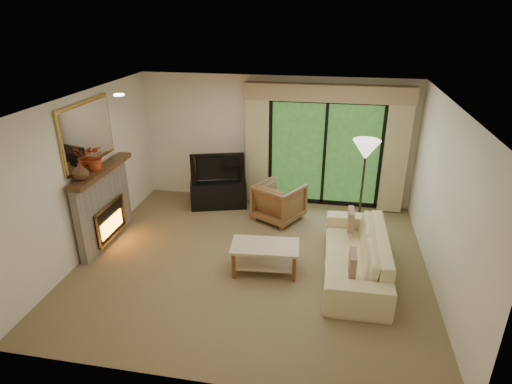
% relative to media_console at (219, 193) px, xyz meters
% --- Properties ---
extents(floor, '(5.50, 5.50, 0.00)m').
position_rel_media_console_xyz_m(floor, '(1.09, -1.95, -0.28)').
color(floor, olive).
rests_on(floor, ground).
extents(ceiling, '(5.50, 5.50, 0.00)m').
position_rel_media_console_xyz_m(ceiling, '(1.09, -1.95, 2.32)').
color(ceiling, silver).
rests_on(ceiling, ground).
extents(wall_back, '(5.00, 0.00, 5.00)m').
position_rel_media_console_xyz_m(wall_back, '(1.09, 0.55, 1.02)').
color(wall_back, beige).
rests_on(wall_back, ground).
extents(wall_front, '(5.00, 0.00, 5.00)m').
position_rel_media_console_xyz_m(wall_front, '(1.09, -4.45, 1.02)').
color(wall_front, beige).
rests_on(wall_front, ground).
extents(wall_left, '(0.00, 5.00, 5.00)m').
position_rel_media_console_xyz_m(wall_left, '(-1.66, -1.95, 1.02)').
color(wall_left, beige).
rests_on(wall_left, ground).
extents(wall_right, '(0.00, 5.00, 5.00)m').
position_rel_media_console_xyz_m(wall_right, '(3.84, -1.95, 1.02)').
color(wall_right, beige).
rests_on(wall_right, ground).
extents(fireplace, '(0.24, 1.70, 1.37)m').
position_rel_media_console_xyz_m(fireplace, '(-1.54, -1.75, 0.41)').
color(fireplace, slate).
rests_on(fireplace, floor).
extents(mirror, '(0.07, 1.45, 1.02)m').
position_rel_media_console_xyz_m(mirror, '(-1.63, -1.75, 1.67)').
color(mirror, '#B38D40').
rests_on(mirror, wall_left).
extents(sliding_door, '(2.26, 0.10, 2.16)m').
position_rel_media_console_xyz_m(sliding_door, '(2.09, 0.50, 0.82)').
color(sliding_door, black).
rests_on(sliding_door, floor).
extents(curtain_left, '(0.45, 0.18, 2.35)m').
position_rel_media_console_xyz_m(curtain_left, '(0.74, 0.39, 0.92)').
color(curtain_left, tan).
rests_on(curtain_left, floor).
extents(curtain_right, '(0.45, 0.18, 2.35)m').
position_rel_media_console_xyz_m(curtain_right, '(3.44, 0.39, 0.92)').
color(curtain_right, tan).
rests_on(curtain_right, floor).
extents(cornice, '(3.20, 0.24, 0.32)m').
position_rel_media_console_xyz_m(cornice, '(2.09, 0.41, 2.04)').
color(cornice, tan).
rests_on(cornice, wall_back).
extents(media_console, '(1.22, 0.80, 0.56)m').
position_rel_media_console_xyz_m(media_console, '(0.00, 0.00, 0.00)').
color(media_console, black).
rests_on(media_console, floor).
extents(tv, '(1.07, 0.44, 0.62)m').
position_rel_media_console_xyz_m(tv, '(0.00, 0.00, 0.59)').
color(tv, black).
rests_on(tv, media_console).
extents(armchair, '(1.09, 1.10, 0.74)m').
position_rel_media_console_xyz_m(armchair, '(1.30, -0.38, 0.09)').
color(armchair, brown).
rests_on(armchair, floor).
extents(sofa, '(0.95, 2.36, 0.68)m').
position_rel_media_console_xyz_m(sofa, '(2.70, -1.97, 0.06)').
color(sofa, beige).
rests_on(sofa, floor).
extents(pillow_near, '(0.10, 0.35, 0.35)m').
position_rel_media_console_xyz_m(pillow_near, '(2.62, -2.64, 0.29)').
color(pillow_near, brown).
rests_on(pillow_near, sofa).
extents(pillow_far, '(0.10, 0.36, 0.36)m').
position_rel_media_console_xyz_m(pillow_far, '(2.62, -1.29, 0.29)').
color(pillow_far, brown).
rests_on(pillow_far, sofa).
extents(coffee_table, '(1.07, 0.65, 0.46)m').
position_rel_media_console_xyz_m(coffee_table, '(1.33, -2.19, -0.05)').
color(coffee_table, tan).
rests_on(coffee_table, floor).
extents(floor_lamp, '(0.57, 0.57, 1.75)m').
position_rel_media_console_xyz_m(floor_lamp, '(2.80, -0.64, 0.60)').
color(floor_lamp, beige).
rests_on(floor_lamp, floor).
extents(vase, '(0.31, 0.31, 0.27)m').
position_rel_media_console_xyz_m(vase, '(-1.52, -2.28, 1.22)').
color(vase, '#482D18').
rests_on(vase, fireplace).
extents(branches, '(0.44, 0.41, 0.43)m').
position_rel_media_console_xyz_m(branches, '(-1.52, -1.82, 1.30)').
color(branches, '#AE3D18').
rests_on(branches, fireplace).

